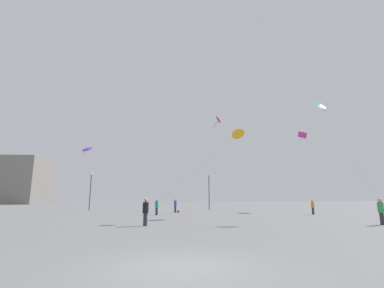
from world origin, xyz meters
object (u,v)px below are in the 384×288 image
Objects in this scene: person_in_blue at (175,205)px; person_in_green at (381,210)px; kite_emerald_diamond at (320,105)px; lamppost_east at (91,185)px; lamppost_west at (209,186)px; kite_magenta_delta at (303,136)px; building_left_hall at (17,181)px; kite_amber_diamond at (237,134)px; person_in_orange at (313,206)px; handbag_beside_flyer at (178,212)px; kite_violet_diamond at (88,149)px; kite_crimson_diamond at (217,121)px; person_in_black at (146,211)px; person_in_teal at (157,206)px.

person_in_green is (15.25, -15.75, 0.05)m from person_in_blue.
kite_emerald_diamond is (13.74, -11.60, 8.98)m from person_in_blue.
lamppost_east reaches higher than person_in_green.
kite_magenta_delta is at bearing -14.21° from lamppost_west.
building_left_hall reaches higher than lamppost_west.
kite_amber_diamond is 24.88m from lamppost_east.
building_left_hall is 3.12× the size of lamppost_east.
person_in_orange is 0.29× the size of lamppost_west.
kite_magenta_delta is at bearing -3.46° from lamppost_east.
kite_magenta_delta reaches higher than handbag_beside_flyer.
kite_emerald_diamond is 20.29m from handbag_beside_flyer.
kite_magenta_delta is at bearing 6.72° from person_in_orange.
kite_amber_diamond is at bearing 84.28° from person_in_blue.
building_left_hall is at bearing 128.93° from kite_violet_diamond.
person_in_orange reaches higher than handbag_beside_flyer.
handbag_beside_flyer is (10.33, 4.01, -7.25)m from kite_violet_diamond.
kite_crimson_diamond reaches higher than person_in_green.
kite_magenta_delta reaches higher than lamppost_west.
kite_violet_diamond reaches higher than person_in_black.
kite_violet_diamond is (-9.98, -3.91, 6.46)m from person_in_blue.
person_in_orange is 0.17× the size of kite_amber_diamond.
kite_violet_diamond is at bearing -163.30° from kite_magenta_delta.
kite_emerald_diamond reaches higher than person_in_blue.
person_in_teal is at bearing -153.48° from kite_magenta_delta.
kite_emerald_diamond reaches higher than kite_amber_diamond.
kite_amber_diamond is 0.94× the size of kite_magenta_delta.
person_in_orange is 86.38m from building_left_hall.
person_in_blue is at bearing -119.66° from lamppost_west.
kite_amber_diamond is at bearing 61.40° from kite_crimson_diamond.
kite_emerald_diamond is 9.27m from kite_crimson_diamond.
person_in_blue is 21.22m from kite_magenta_delta.
kite_crimson_diamond is (-10.90, -7.72, 7.60)m from person_in_orange.
kite_emerald_diamond is at bearing 55.66° from person_in_green.
building_left_hall reaches higher than lamppost_east.
person_in_orange is 0.09× the size of building_left_hall.
person_in_green is 0.19× the size of kite_violet_diamond.
person_in_orange is at bearing 34.61° from person_in_green.
lamppost_west is 9.64m from handbag_beside_flyer.
kite_magenta_delta reaches higher than kite_crimson_diamond.
kite_magenta_delta is (11.27, 11.72, 2.42)m from kite_amber_diamond.
person_in_blue is 9.62m from lamppost_west.
lamppost_east is (-28.56, 22.21, 2.71)m from person_in_green.
person_in_teal is at bearing -126.53° from person_in_black.
lamppost_west is (-0.02, 19.57, -4.83)m from kite_crimson_diamond.
handbag_beside_flyer is at bearing 78.96° from person_in_green.
person_in_green is 93.95m from building_left_hall.
kite_crimson_diamond reaches higher than handbag_beside_flyer.
lamppost_west is (6.12, 13.34, 2.73)m from person_in_teal.
handbag_beside_flyer is at bearing -42.64° from building_left_hall.
building_left_hall is at bearing 136.76° from kite_amber_diamond.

